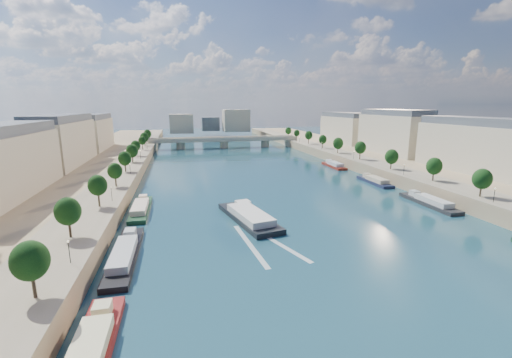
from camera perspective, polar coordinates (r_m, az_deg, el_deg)
name	(u,v)px	position (r m, az deg, el deg)	size (l,w,h in m)	color
ground	(265,185)	(138.55, 1.47, -1.06)	(700.00, 700.00, 0.00)	#0B2D34
quay_left	(70,189)	(139.48, -28.57, -1.44)	(44.00, 520.00, 5.00)	#9E8460
quay_right	(420,172)	(170.28, 25.68, 1.09)	(44.00, 520.00, 5.00)	#9E8460
pave_left	(114,180)	(135.54, -22.58, -0.13)	(14.00, 520.00, 0.10)	gray
pave_right	(391,168)	(161.00, 21.57, 1.79)	(14.00, 520.00, 0.10)	gray
trees_left	(119,164)	(136.17, -21.81, 2.31)	(4.80, 268.80, 8.26)	#382B1E
trees_right	(375,152)	(167.38, 19.24, 4.22)	(4.80, 268.80, 8.26)	#382B1E
lamps_left	(122,178)	(124.59, -21.40, 0.22)	(0.36, 200.36, 4.28)	black
lamps_right	(376,160)	(162.24, 19.34, 3.02)	(0.36, 200.36, 4.28)	black
buildings_left	(38,147)	(152.59, -32.62, 4.51)	(16.00, 226.00, 23.20)	#BEB092
buildings_right	(430,138)	(185.87, 26.98, 6.17)	(16.00, 226.00, 23.20)	#BEB092
skyline	(215,122)	(352.48, -6.88, 9.40)	(79.00, 42.00, 22.00)	#BEB092
bridge	(224,141)	(260.09, -5.36, 6.31)	(112.00, 12.00, 8.15)	#C1B79E
tour_barge	(249,217)	(96.86, -1.20, -6.32)	(14.04, 29.85, 3.90)	black
wake	(263,243)	(82.11, 1.16, -10.65)	(12.95, 26.00, 0.04)	silver
moored_barges_left	(114,286)	(67.85, -22.60, -16.10)	(5.00, 124.63, 3.60)	#181B36
moored_barges_right	(440,207)	(121.43, 28.35, -4.10)	(5.00, 170.74, 3.60)	black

